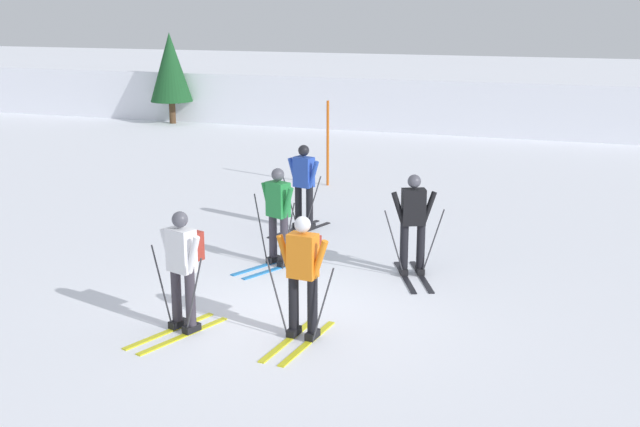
% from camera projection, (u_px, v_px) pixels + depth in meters
% --- Properties ---
extents(ground_plane, '(120.00, 120.00, 0.00)m').
position_uv_depth(ground_plane, '(297.00, 312.00, 12.01)').
color(ground_plane, white).
extents(far_snow_ridge, '(80.00, 8.43, 1.84)m').
position_uv_depth(far_snow_ridge, '(489.00, 96.00, 31.24)').
color(far_snow_ridge, white).
rests_on(far_snow_ridge, ground).
extents(skier_green, '(1.00, 1.61, 1.71)m').
position_uv_depth(skier_green, '(278.00, 214.00, 13.93)').
color(skier_green, '#237AC6').
rests_on(skier_green, ground).
extents(skier_white, '(0.95, 1.63, 1.71)m').
position_uv_depth(skier_white, '(183.00, 265.00, 11.11)').
color(skier_white, gold).
rests_on(skier_white, ground).
extents(skier_blue, '(0.96, 1.64, 1.71)m').
position_uv_depth(skier_blue, '(304.00, 185.00, 16.16)').
color(skier_blue, black).
rests_on(skier_blue, ground).
extents(skier_black, '(0.98, 1.62, 1.71)m').
position_uv_depth(skier_black, '(413.00, 219.00, 13.44)').
color(skier_black, black).
rests_on(skier_black, ground).
extents(skier_orange, '(1.00, 1.63, 1.71)m').
position_uv_depth(skier_orange, '(304.00, 271.00, 10.87)').
color(skier_orange, gold).
rests_on(skier_orange, ground).
extents(trail_marker_pole, '(0.07, 0.07, 2.10)m').
position_uv_depth(trail_marker_pole, '(328.00, 143.00, 20.05)').
color(trail_marker_pole, '#C65614').
rests_on(trail_marker_pole, ground).
extents(conifer_far_left, '(1.57, 1.57, 3.35)m').
position_uv_depth(conifer_far_left, '(170.00, 67.00, 30.15)').
color(conifer_far_left, '#513823').
rests_on(conifer_far_left, ground).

